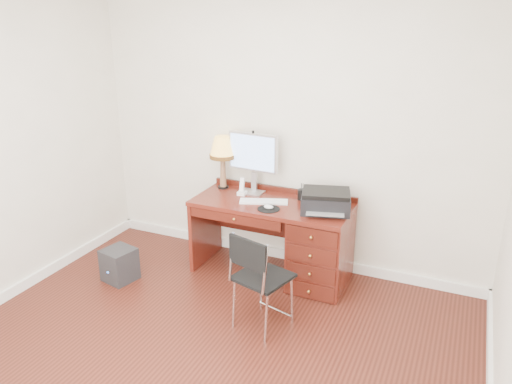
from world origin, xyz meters
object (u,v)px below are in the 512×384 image
at_px(desk, 303,240).
at_px(chair, 260,273).
at_px(monitor, 253,156).
at_px(leg_lamp, 222,151).
at_px(phone, 242,190).
at_px(printer, 326,201).
at_px(equipment_box, 119,265).

relative_size(desk, chair, 1.78).
relative_size(monitor, chair, 0.71).
relative_size(leg_lamp, chair, 0.64).
bearing_deg(phone, printer, -8.37).
relative_size(printer, chair, 0.60).
xyz_separation_m(printer, leg_lamp, (-1.13, 0.19, 0.30)).
distance_m(monitor, leg_lamp, 0.33).
xyz_separation_m(desk, monitor, (-0.60, 0.18, 0.72)).
height_order(leg_lamp, equipment_box, leg_lamp).
bearing_deg(equipment_box, leg_lamp, 65.61).
distance_m(desk, printer, 0.48).
relative_size(monitor, printer, 1.19).
bearing_deg(desk, equipment_box, -155.93).
height_order(printer, phone, printer).
bearing_deg(chair, desk, 102.47).
distance_m(desk, chair, 0.91).
xyz_separation_m(desk, leg_lamp, (-0.93, 0.18, 0.73)).
xyz_separation_m(desk, printer, (0.20, -0.01, 0.43)).
height_order(desk, equipment_box, desk).
height_order(monitor, leg_lamp, monitor).
height_order(desk, phone, phone).
xyz_separation_m(printer, phone, (-0.87, 0.08, -0.04)).
bearing_deg(desk, chair, -93.47).
distance_m(leg_lamp, equipment_box, 1.49).
bearing_deg(leg_lamp, chair, -50.93).
relative_size(leg_lamp, phone, 3.09).
bearing_deg(phone, desk, -8.91).
height_order(monitor, phone, monitor).
distance_m(monitor, printer, 0.87).
bearing_deg(chair, monitor, 132.76).
xyz_separation_m(monitor, equipment_box, (-1.00, -0.89, -0.97)).
bearing_deg(printer, leg_lamp, 155.56).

